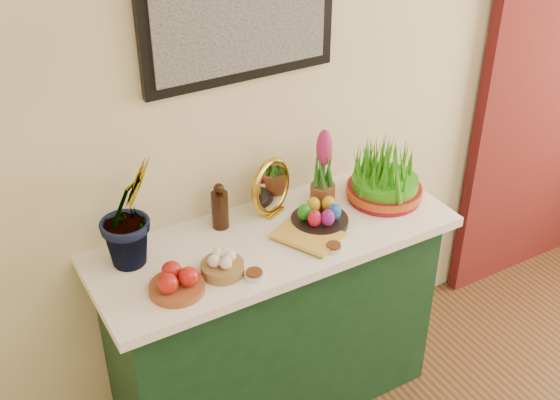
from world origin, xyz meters
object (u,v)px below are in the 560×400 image
(mirror, at_px, (271,187))
(wheatgrass_sabzeh, at_px, (386,174))
(sideboard, at_px, (274,327))
(hyacinth_green, at_px, (127,196))
(book, at_px, (295,247))

(mirror, height_order, wheatgrass_sabzeh, wheatgrass_sabzeh)
(sideboard, height_order, hyacinth_green, hyacinth_green)
(mirror, relative_size, wheatgrass_sabzeh, 0.75)
(mirror, xyz_separation_m, wheatgrass_sabzeh, (0.45, -0.14, -0.00))
(hyacinth_green, bearing_deg, sideboard, -32.77)
(hyacinth_green, xyz_separation_m, wheatgrass_sabzeh, (1.02, -0.11, -0.16))
(sideboard, distance_m, book, 0.50)
(sideboard, xyz_separation_m, book, (0.02, -0.13, 0.48))
(hyacinth_green, distance_m, book, 0.63)
(hyacinth_green, height_order, book, hyacinth_green)
(mirror, distance_m, book, 0.29)
(book, xyz_separation_m, wheatgrass_sabzeh, (0.50, 0.13, 0.10))
(sideboard, relative_size, mirror, 5.56)
(hyacinth_green, bearing_deg, book, -44.94)
(hyacinth_green, relative_size, book, 2.30)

